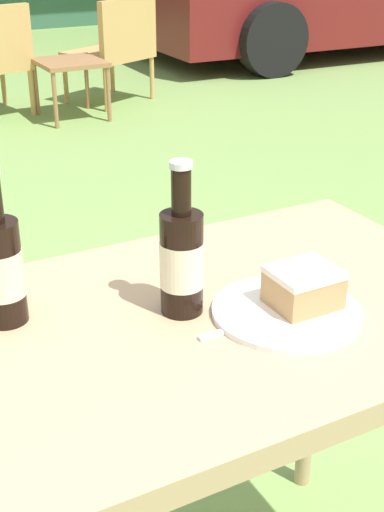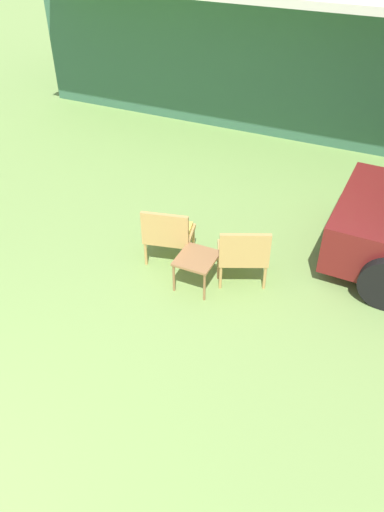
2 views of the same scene
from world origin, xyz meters
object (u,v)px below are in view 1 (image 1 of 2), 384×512
at_px(cake_on_plate, 295,299).
at_px(cola_bottle_near, 182,259).
at_px(cola_bottle_far, 0,268).
at_px(patio_table, 221,354).
at_px(garden_side_table, 70,68).
at_px(wicker_chair_plain, 116,46).

xyz_separation_m(cake_on_plate, cola_bottle_near, (-0.15, 0.09, 0.07)).
bearing_deg(cola_bottle_far, cola_bottle_near, -21.98).
relative_size(cake_on_plate, cola_bottle_near, 0.95).
xyz_separation_m(patio_table, cola_bottle_far, (-0.31, 0.13, 0.18)).
xyz_separation_m(garden_side_table, cola_bottle_far, (-1.46, -3.93, 0.49)).
distance_m(garden_side_table, cake_on_plate, 4.28).
bearing_deg(wicker_chair_plain, patio_table, 45.47).
bearing_deg(cola_bottle_near, cake_on_plate, -30.11).
relative_size(garden_side_table, cola_bottle_far, 1.95).
height_order(patio_table, cake_on_plate, cake_on_plate).
height_order(garden_side_table, cola_bottle_near, cola_bottle_near).
height_order(garden_side_table, cola_bottle_far, cola_bottle_far).
bearing_deg(cake_on_plate, cola_bottle_far, 154.81).
distance_m(patio_table, cake_on_plate, 0.16).
xyz_separation_m(wicker_chair_plain, patio_table, (-1.62, -4.34, 0.24)).
bearing_deg(cola_bottle_far, cake_on_plate, -25.19).
height_order(wicker_chair_plain, cake_on_plate, cake_on_plate).
xyz_separation_m(wicker_chair_plain, garden_side_table, (-0.47, -0.28, -0.08)).
height_order(patio_table, cola_bottle_far, cola_bottle_far).
bearing_deg(garden_side_table, wicker_chair_plain, 31.17).
bearing_deg(garden_side_table, cola_bottle_far, -110.39).
relative_size(wicker_chair_plain, patio_table, 0.87).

